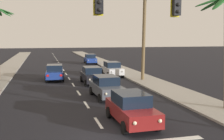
{
  "coord_description": "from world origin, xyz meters",
  "views": [
    {
      "loc": [
        -2.83,
        -11.51,
        4.6
      ],
      "look_at": [
        2.11,
        8.0,
        2.2
      ],
      "focal_mm": 44.2,
      "sensor_mm": 36.0,
      "label": 1
    }
  ],
  "objects_px": {
    "traffic_signal_mast": "(181,22)",
    "sedan_fifth_in_queue": "(92,75)",
    "sedan_parked_mid_kerb": "(90,59)",
    "sedan_parked_nearest_kerb": "(112,69)",
    "palm_right_second": "(145,13)",
    "sedan_third_in_queue": "(106,87)",
    "sedan_lead_at_stop_bar": "(131,108)",
    "sedan_oncoming_far": "(55,72)"
  },
  "relations": [
    {
      "from": "sedan_parked_nearest_kerb",
      "to": "sedan_fifth_in_queue",
      "type": "bearing_deg",
      "value": -123.96
    },
    {
      "from": "sedan_oncoming_far",
      "to": "palm_right_second",
      "type": "relative_size",
      "value": 0.45
    },
    {
      "from": "sedan_third_in_queue",
      "to": "sedan_fifth_in_queue",
      "type": "relative_size",
      "value": 1.01
    },
    {
      "from": "traffic_signal_mast",
      "to": "sedan_third_in_queue",
      "type": "bearing_deg",
      "value": 98.84
    },
    {
      "from": "palm_right_second",
      "to": "sedan_parked_nearest_kerb",
      "type": "bearing_deg",
      "value": 117.57
    },
    {
      "from": "traffic_signal_mast",
      "to": "sedan_fifth_in_queue",
      "type": "xyz_separation_m",
      "value": [
        -1.32,
        15.44,
        -4.44
      ]
    },
    {
      "from": "traffic_signal_mast",
      "to": "palm_right_second",
      "type": "relative_size",
      "value": 1.08
    },
    {
      "from": "sedan_oncoming_far",
      "to": "sedan_fifth_in_queue",
      "type": "bearing_deg",
      "value": -43.52
    },
    {
      "from": "traffic_signal_mast",
      "to": "sedan_parked_mid_kerb",
      "type": "xyz_separation_m",
      "value": [
        2.06,
        36.09,
        -4.44
      ]
    },
    {
      "from": "sedan_lead_at_stop_bar",
      "to": "palm_right_second",
      "type": "distance_m",
      "value": 16.09
    },
    {
      "from": "sedan_lead_at_stop_bar",
      "to": "sedan_oncoming_far",
      "type": "relative_size",
      "value": 0.99
    },
    {
      "from": "sedan_third_in_queue",
      "to": "sedan_parked_mid_kerb",
      "type": "height_order",
      "value": "same"
    },
    {
      "from": "sedan_third_in_queue",
      "to": "sedan_parked_nearest_kerb",
      "type": "relative_size",
      "value": 1.01
    },
    {
      "from": "traffic_signal_mast",
      "to": "sedan_parked_mid_kerb",
      "type": "relative_size",
      "value": 2.38
    },
    {
      "from": "traffic_signal_mast",
      "to": "sedan_lead_at_stop_bar",
      "type": "height_order",
      "value": "traffic_signal_mast"
    },
    {
      "from": "sedan_parked_mid_kerb",
      "to": "palm_right_second",
      "type": "height_order",
      "value": "palm_right_second"
    },
    {
      "from": "traffic_signal_mast",
      "to": "sedan_parked_mid_kerb",
      "type": "bearing_deg",
      "value": 86.74
    },
    {
      "from": "sedan_parked_mid_kerb",
      "to": "palm_right_second",
      "type": "relative_size",
      "value": 0.45
    },
    {
      "from": "sedan_parked_mid_kerb",
      "to": "sedan_third_in_queue",
      "type": "bearing_deg",
      "value": -97.2
    },
    {
      "from": "sedan_third_in_queue",
      "to": "sedan_parked_nearest_kerb",
      "type": "xyz_separation_m",
      "value": [
        3.39,
        11.51,
        0.0
      ]
    },
    {
      "from": "sedan_fifth_in_queue",
      "to": "sedan_oncoming_far",
      "type": "relative_size",
      "value": 0.99
    },
    {
      "from": "sedan_third_in_queue",
      "to": "sedan_parked_mid_kerb",
      "type": "distance_m",
      "value": 27.43
    },
    {
      "from": "sedan_third_in_queue",
      "to": "sedan_fifth_in_queue",
      "type": "distance_m",
      "value": 6.56
    },
    {
      "from": "sedan_oncoming_far",
      "to": "sedan_third_in_queue",
      "type": "bearing_deg",
      "value": -70.85
    },
    {
      "from": "sedan_third_in_queue",
      "to": "sedan_parked_mid_kerb",
      "type": "xyz_separation_m",
      "value": [
        3.44,
        27.21,
        0.0
      ]
    },
    {
      "from": "sedan_oncoming_far",
      "to": "sedan_parked_mid_kerb",
      "type": "bearing_deg",
      "value": 68.39
    },
    {
      "from": "sedan_fifth_in_queue",
      "to": "sedan_parked_nearest_kerb",
      "type": "xyz_separation_m",
      "value": [
        3.33,
        4.95,
        0.0
      ]
    },
    {
      "from": "palm_right_second",
      "to": "sedan_third_in_queue",
      "type": "bearing_deg",
      "value": -128.92
    },
    {
      "from": "sedan_parked_mid_kerb",
      "to": "sedan_oncoming_far",
      "type": "bearing_deg",
      "value": -111.61
    },
    {
      "from": "sedan_parked_mid_kerb",
      "to": "sedan_parked_nearest_kerb",
      "type": "bearing_deg",
      "value": -90.17
    },
    {
      "from": "palm_right_second",
      "to": "sedan_parked_mid_kerb",
      "type": "bearing_deg",
      "value": 96.43
    },
    {
      "from": "traffic_signal_mast",
      "to": "palm_right_second",
      "type": "bearing_deg",
      "value": 74.82
    },
    {
      "from": "sedan_third_in_queue",
      "to": "sedan_oncoming_far",
      "type": "height_order",
      "value": "same"
    },
    {
      "from": "traffic_signal_mast",
      "to": "sedan_fifth_in_queue",
      "type": "relative_size",
      "value": 2.4
    },
    {
      "from": "traffic_signal_mast",
      "to": "palm_right_second",
      "type": "xyz_separation_m",
      "value": [
        4.33,
        15.95,
        1.77
      ]
    },
    {
      "from": "sedan_third_in_queue",
      "to": "sedan_parked_mid_kerb",
      "type": "bearing_deg",
      "value": 82.8
    },
    {
      "from": "traffic_signal_mast",
      "to": "sedan_lead_at_stop_bar",
      "type": "xyz_separation_m",
      "value": [
        -1.53,
        2.32,
        -4.44
      ]
    },
    {
      "from": "sedan_parked_mid_kerb",
      "to": "palm_right_second",
      "type": "bearing_deg",
      "value": -83.57
    },
    {
      "from": "sedan_oncoming_far",
      "to": "sedan_parked_mid_kerb",
      "type": "distance_m",
      "value": 18.65
    },
    {
      "from": "sedan_fifth_in_queue",
      "to": "sedan_parked_mid_kerb",
      "type": "xyz_separation_m",
      "value": [
        3.38,
        20.65,
        0.0
      ]
    },
    {
      "from": "traffic_signal_mast",
      "to": "sedan_oncoming_far",
      "type": "xyz_separation_m",
      "value": [
        -4.81,
        18.75,
        -4.44
      ]
    },
    {
      "from": "sedan_lead_at_stop_bar",
      "to": "sedan_parked_mid_kerb",
      "type": "xyz_separation_m",
      "value": [
        3.59,
        33.77,
        0.0
      ]
    }
  ]
}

